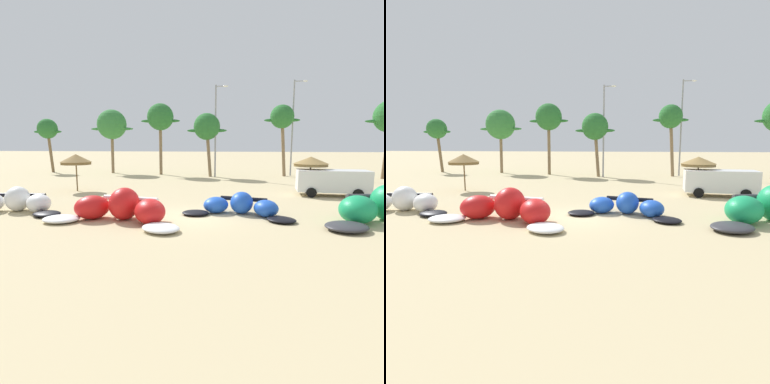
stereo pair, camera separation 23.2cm
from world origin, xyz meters
TOP-DOWN VIEW (x-y plane):
  - ground_plane at (0.00, 0.00)m, footprint 260.00×260.00m
  - kite_far_left at (-9.48, 0.14)m, footprint 6.21×3.06m
  - kite_left at (-3.09, -1.11)m, footprint 7.12×4.02m
  - kite_left_of_center at (2.65, 1.02)m, footprint 5.90×3.48m
  - beach_umbrella_near_van at (-9.85, 7.98)m, footprint 2.39×2.39m
  - beach_umbrella_middle at (7.94, 8.79)m, footprint 2.52×2.52m
  - parked_van at (9.14, 7.90)m, footprint 4.95×2.66m
  - palm_leftmost at (-21.17, 23.11)m, footprint 3.76×2.51m
  - palm_left at (-12.63, 23.12)m, footprint 5.45×3.63m
  - palm_left_of_gap at (-6.20, 21.84)m, footprint 4.67×3.11m
  - palm_center_left at (-0.60, 20.14)m, footprint 4.40×2.93m
  - palm_center_right at (7.68, 21.57)m, footprint 3.92×2.61m
  - lamppost_west at (0.46, 19.86)m, footprint 1.40×0.24m
  - lamppost_west_center at (9.08, 22.39)m, footprint 1.54×0.24m

SIDE VIEW (x-z plane):
  - ground_plane at x=0.00m, z-range 0.00..0.00m
  - kite_left_of_center at x=2.65m, z-range -0.14..1.02m
  - kite_far_left at x=-9.48m, z-range -0.16..1.20m
  - kite_left at x=-3.09m, z-range -0.18..1.39m
  - parked_van at x=9.14m, z-range 0.17..2.01m
  - beach_umbrella_middle at x=7.94m, z-range 1.01..3.75m
  - beach_umbrella_near_van at x=-9.85m, z-range 1.03..3.91m
  - palm_leftmost at x=-21.17m, z-range 2.01..8.82m
  - lamppost_west at x=0.46m, z-range 0.50..10.40m
  - palm_center_left at x=-0.60m, z-range 1.94..8.95m
  - lamppost_west_center at x=9.08m, z-range 0.52..11.22m
  - palm_left at x=-12.63m, z-range 2.05..9.89m
  - palm_center_right at x=7.68m, z-range 2.51..10.46m
  - palm_left_of_gap at x=-6.20m, z-range 2.50..10.83m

